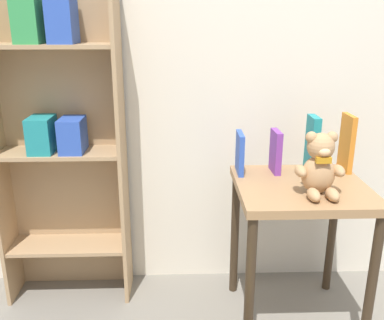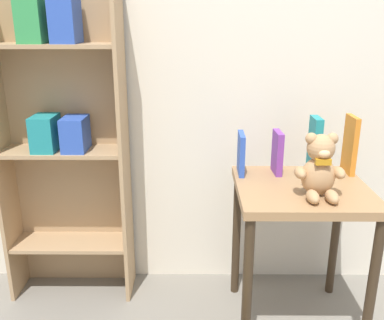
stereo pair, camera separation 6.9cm
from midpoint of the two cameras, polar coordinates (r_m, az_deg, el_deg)
name	(u,v)px [view 2 (the right image)]	position (r m, az deg, el deg)	size (l,w,h in m)	color
wall_back	(267,40)	(2.11, 10.91, 15.48)	(4.80, 0.06, 2.50)	silver
bookshelf_side	(63,130)	(2.09, -15.93, 3.92)	(0.59, 0.22, 1.50)	tan
display_table	(300,211)	(1.91, 15.27, -6.58)	(0.55, 0.52, 0.68)	#9E754C
teddy_bear	(320,168)	(1.74, 17.75, -1.03)	(0.19, 0.18, 0.25)	tan
book_standing_blue	(241,154)	(1.93, 7.57, 0.86)	(0.02, 0.14, 0.19)	#2D51B7
book_standing_purple	(277,152)	(1.96, 12.30, 0.98)	(0.03, 0.12, 0.19)	purple
book_standing_teal	(314,146)	(1.99, 16.97, 1.83)	(0.03, 0.11, 0.26)	teal
book_standing_orange	(350,145)	(2.06, 21.25, 1.91)	(0.02, 0.13, 0.26)	orange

